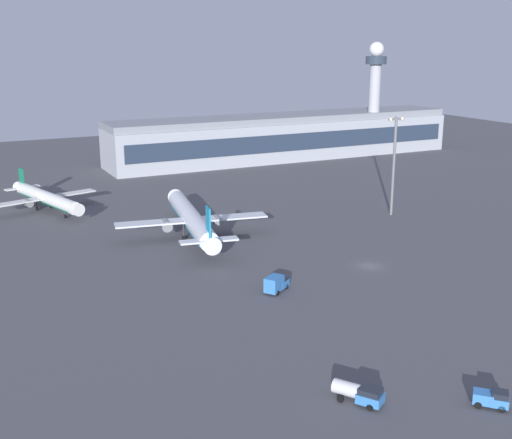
% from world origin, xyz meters
% --- Properties ---
extents(ground_plane, '(416.00, 416.00, 0.00)m').
position_xyz_m(ground_plane, '(0.00, 0.00, 0.00)').
color(ground_plane, '#4C4C51').
extents(terminal_building, '(135.76, 22.40, 16.40)m').
position_xyz_m(terminal_building, '(44.98, 116.24, 8.09)').
color(terminal_building, '#9EA3AD').
rests_on(terminal_building, ground).
extents(control_tower, '(8.00, 8.00, 42.90)m').
position_xyz_m(control_tower, '(80.72, 109.60, 24.63)').
color(control_tower, '#A8A8B2').
rests_on(control_tower, ground).
extents(airplane_taxiway_distant, '(34.48, 44.08, 11.35)m').
position_xyz_m(airplane_taxiway_distant, '(-24.32, 34.14, 4.29)').
color(airplane_taxiway_distant, silver).
rests_on(airplane_taxiway_distant, ground).
extents(airplane_mid_apron, '(27.61, 35.16, 9.19)m').
position_xyz_m(airplane_mid_apron, '(-49.91, 73.69, 3.47)').
color(airplane_mid_apron, silver).
rests_on(airplane_mid_apron, ground).
extents(fuel_truck, '(5.22, 6.42, 2.35)m').
position_xyz_m(fuel_truck, '(-31.14, -40.60, 1.37)').
color(fuel_truck, '#3372BF').
rests_on(fuel_truck, ground).
extents(maintenance_van, '(4.30, 4.32, 2.25)m').
position_xyz_m(maintenance_van, '(-17.41, -48.54, 1.18)').
color(maintenance_van, '#3372BF').
rests_on(maintenance_van, ground).
extents(catering_truck, '(5.99, 5.14, 3.05)m').
position_xyz_m(catering_truck, '(-22.90, -3.67, 1.58)').
color(catering_truck, '#3372BF').
rests_on(catering_truck, ground).
extents(apron_light_central, '(4.80, 0.90, 24.97)m').
position_xyz_m(apron_light_central, '(28.55, 30.08, 14.32)').
color(apron_light_central, slate).
rests_on(apron_light_central, ground).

